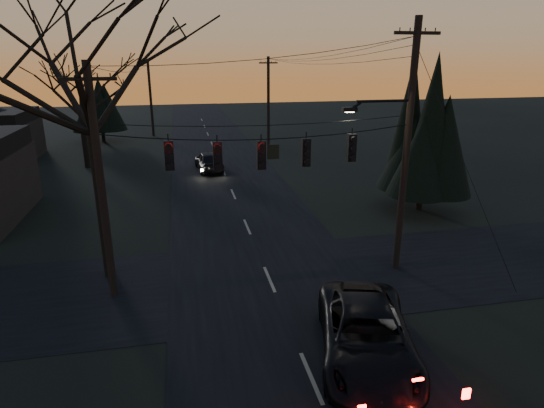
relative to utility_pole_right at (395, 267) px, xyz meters
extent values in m
cube|color=black|center=(-5.50, 10.00, 0.01)|extent=(8.00, 120.00, 0.02)
cube|color=black|center=(-5.50, 0.00, 0.01)|extent=(60.00, 7.00, 0.02)
cylinder|color=black|center=(-5.75, 0.00, 6.10)|extent=(11.50, 0.04, 0.04)
cylinder|color=black|center=(-11.86, 1.71, 2.90)|extent=(0.44, 0.44, 5.81)
cylinder|color=black|center=(4.85, 6.89, 0.80)|extent=(0.36, 0.36, 1.60)
cone|color=black|center=(4.85, 6.89, 4.61)|extent=(4.07, 4.07, 6.82)
cylinder|color=black|center=(-16.08, 21.79, 2.03)|extent=(0.44, 0.44, 4.06)
cylinder|color=black|center=(-16.43, 33.36, 0.80)|extent=(0.36, 0.36, 1.60)
cone|color=black|center=(-16.43, 33.36, 3.46)|extent=(4.00, 4.00, 4.52)
imported|color=black|center=(-3.69, -5.50, 0.80)|extent=(4.07, 6.24, 1.60)
imported|color=black|center=(-6.56, 18.72, 0.77)|extent=(2.24, 4.67, 1.54)
camera|label=1|loc=(-8.71, -16.16, 8.65)|focal=30.00mm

